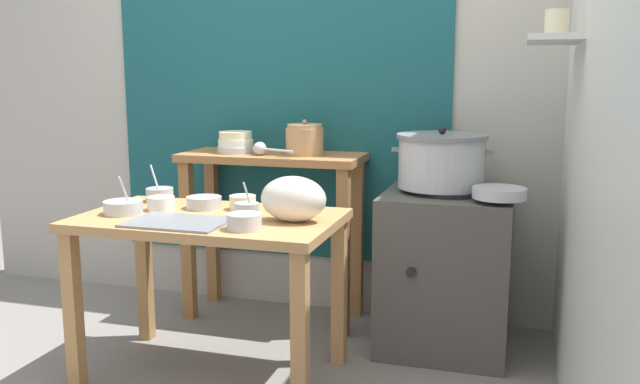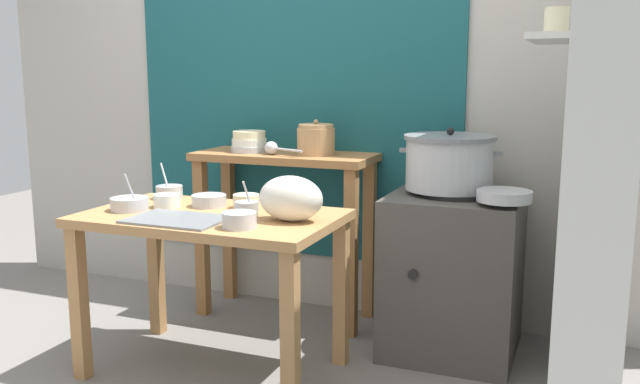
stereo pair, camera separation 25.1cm
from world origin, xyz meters
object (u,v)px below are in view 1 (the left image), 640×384
object	(u,v)px
back_shelf_table	(273,195)
prep_bowl_6	(244,221)
serving_tray	(178,222)
prep_bowl_5	(243,202)
prep_bowl_1	(204,202)
prep_bowl_7	(247,209)
plastic_bag	(293,199)
ladle	(261,149)
prep_bowl_4	(290,203)
prep_table	(210,241)
wide_pan	(499,193)
stove_block	(446,270)
bowl_stack_enamel	(236,143)
prep_bowl_0	(123,207)
steamer_pot	(441,161)
clay_pot	(305,140)
prep_bowl_3	(160,194)
prep_bowl_2	(161,203)

from	to	relation	value
back_shelf_table	prep_bowl_6	distance (m)	0.98
serving_tray	prep_bowl_5	world-z (taller)	prep_bowl_5
prep_bowl_1	prep_bowl_7	distance (m)	0.29
plastic_bag	ladle	bearing A→B (deg)	121.19
prep_bowl_4	back_shelf_table	bearing A→B (deg)	117.98
serving_tray	prep_table	bearing A→B (deg)	71.70
wide_pan	prep_bowl_4	world-z (taller)	wide_pan
stove_block	bowl_stack_enamel	xyz separation A→B (m)	(-1.14, 0.11, 0.57)
wide_pan	prep_bowl_0	distance (m)	1.63
prep_bowl_0	prep_bowl_5	world-z (taller)	prep_bowl_0
plastic_bag	prep_bowl_4	size ratio (longest dim) A/B	1.61
plastic_bag	prep_bowl_5	distance (m)	0.35
prep_table	prep_bowl_7	xyz separation A→B (m)	(0.17, 0.02, 0.15)
prep_bowl_7	plastic_bag	bearing A→B (deg)	-5.47
wide_pan	prep_bowl_7	world-z (taller)	prep_bowl_7
steamer_pot	wide_pan	size ratio (longest dim) A/B	2.03
wide_pan	prep_bowl_7	bearing A→B (deg)	-157.28
clay_pot	prep_bowl_3	bearing A→B (deg)	-136.59
wide_pan	prep_bowl_1	bearing A→B (deg)	-166.66
steamer_pot	prep_bowl_7	world-z (taller)	steamer_pot
back_shelf_table	prep_bowl_1	xyz separation A→B (m)	(-0.10, -0.61, 0.07)
prep_table	prep_bowl_1	size ratio (longest dim) A/B	6.96
prep_table	stove_block	distance (m)	1.15
stove_block	prep_bowl_2	bearing A→B (deg)	-154.37
wide_pan	prep_bowl_4	bearing A→B (deg)	-166.31
prep_bowl_2	prep_bowl_7	size ratio (longest dim) A/B	0.78
clay_pot	steamer_pot	bearing A→B (deg)	-8.73
prep_table	prep_bowl_7	distance (m)	0.22
prep_bowl_2	prep_bowl_3	size ratio (longest dim) A/B	0.69
prep_bowl_0	ladle	bearing A→B (deg)	64.57
serving_tray	prep_bowl_1	distance (m)	0.31
clay_pot	stove_block	bearing A→B (deg)	-9.76
bowl_stack_enamel	steamer_pot	bearing A→B (deg)	-4.89
wide_pan	prep_bowl_4	size ratio (longest dim) A/B	1.37
steamer_pot	bowl_stack_enamel	distance (m)	1.10
plastic_bag	prep_bowl_5	size ratio (longest dim) A/B	2.35
prep_bowl_4	prep_bowl_6	distance (m)	0.42
back_shelf_table	prep_bowl_2	size ratio (longest dim) A/B	7.99
prep_bowl_1	prep_bowl_7	world-z (taller)	prep_bowl_7
clay_pot	prep_bowl_5	world-z (taller)	clay_pot
ladle	prep_bowl_4	distance (m)	0.57
prep_bowl_2	prep_bowl_5	distance (m)	0.36
prep_bowl_0	prep_bowl_1	bearing A→B (deg)	37.16
clay_pot	bowl_stack_enamel	world-z (taller)	clay_pot
ladle	plastic_bag	size ratio (longest dim) A/B	0.89
back_shelf_table	prep_bowl_5	bearing A→B (deg)	-82.17
prep_table	bowl_stack_enamel	size ratio (longest dim) A/B	5.55
back_shelf_table	ladle	xyz separation A→B (m)	(-0.03, -0.09, 0.26)
clay_pot	wide_pan	world-z (taller)	clay_pot
plastic_bag	wide_pan	size ratio (longest dim) A/B	1.18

